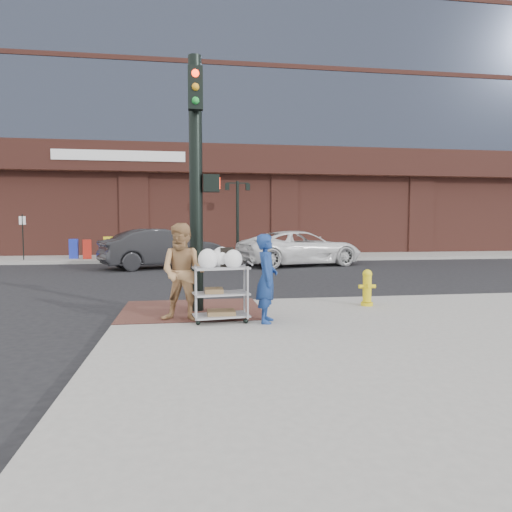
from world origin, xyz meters
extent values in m
plane|color=black|center=(0.00, 0.00, 0.00)|extent=(220.00, 220.00, 0.00)
cube|color=gray|center=(12.50, 32.00, 0.07)|extent=(65.00, 36.00, 0.15)
cube|color=#512926|center=(-0.60, 0.90, 0.16)|extent=(2.80, 2.40, 0.01)
cube|color=brown|center=(5.00, 31.00, 14.15)|extent=(42.00, 26.00, 28.00)
cylinder|color=black|center=(2.00, 16.00, 2.15)|extent=(0.16, 0.16, 4.00)
cube|color=black|center=(2.00, 16.00, 4.05)|extent=(1.20, 0.06, 0.06)
cube|color=black|center=(1.45, 16.00, 3.85)|extent=(0.22, 0.22, 0.35)
cube|color=black|center=(2.55, 16.00, 3.85)|extent=(0.22, 0.22, 0.35)
cylinder|color=black|center=(-8.50, 15.00, 1.25)|extent=(0.05, 0.05, 2.20)
cylinder|color=black|center=(-0.50, 0.80, 2.65)|extent=(0.26, 0.26, 5.00)
cube|color=black|center=(-0.20, 0.80, 2.70)|extent=(0.32, 0.28, 0.34)
cube|color=#FF260C|center=(-0.04, 0.80, 2.70)|extent=(0.02, 0.18, 0.22)
cube|color=black|center=(-0.50, 0.52, 4.45)|extent=(0.28, 0.18, 0.80)
imported|color=navy|center=(0.70, -0.46, 0.94)|extent=(0.51, 0.65, 1.57)
imported|color=#A87C4F|center=(-0.75, -0.13, 1.03)|extent=(1.00, 0.87, 1.76)
imported|color=black|center=(-1.75, 11.52, 0.84)|extent=(5.39, 3.57, 1.68)
imported|color=white|center=(4.40, 11.79, 0.79)|extent=(6.11, 3.86, 1.57)
cube|color=#949499|center=(-0.10, -0.31, 1.12)|extent=(1.03, 0.67, 0.03)
cube|color=#949499|center=(-0.10, -0.31, 0.66)|extent=(1.03, 0.67, 0.03)
cube|color=#949499|center=(-0.10, -0.31, 0.27)|extent=(1.03, 0.67, 0.03)
cube|color=black|center=(0.01, -0.26, 1.29)|extent=(0.23, 0.15, 0.34)
cube|color=brown|center=(-0.22, -0.31, 0.71)|extent=(0.32, 0.36, 0.09)
cube|color=brown|center=(-0.10, -0.31, 0.32)|extent=(0.49, 0.38, 0.07)
cylinder|color=yellow|center=(3.11, 0.84, 0.19)|extent=(0.26, 0.26, 0.07)
cylinder|color=yellow|center=(3.11, 0.84, 0.52)|extent=(0.18, 0.18, 0.57)
sphere|color=yellow|center=(3.11, 0.84, 0.83)|extent=(0.20, 0.20, 0.20)
cylinder|color=yellow|center=(3.11, 0.84, 0.56)|extent=(0.37, 0.08, 0.08)
cube|color=maroon|center=(-5.61, 15.25, 0.63)|extent=(0.48, 0.45, 0.96)
cube|color=yellow|center=(-4.57, 15.48, 0.70)|extent=(0.56, 0.53, 1.09)
cube|color=#172699|center=(-6.30, 15.50, 0.64)|extent=(0.45, 0.42, 0.98)
camera|label=1|loc=(-0.68, -8.35, 1.91)|focal=32.00mm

